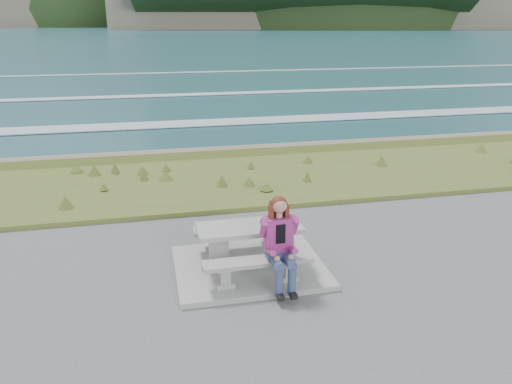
{
  "coord_description": "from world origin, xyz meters",
  "views": [
    {
      "loc": [
        -1.62,
        -7.75,
        4.23
      ],
      "look_at": [
        0.39,
        1.2,
        1.03
      ],
      "focal_mm": 35.0,
      "sensor_mm": 36.0,
      "label": 1
    }
  ],
  "objects_px": {
    "bench_landward": "(258,265)",
    "bench_seaward": "(242,231)",
    "seated_woman": "(281,256)",
    "picnic_table": "(249,235)"
  },
  "relations": [
    {
      "from": "bench_seaward",
      "to": "bench_landward",
      "type": "bearing_deg",
      "value": -90.0
    },
    {
      "from": "bench_landward",
      "to": "bench_seaward",
      "type": "relative_size",
      "value": 1.0
    },
    {
      "from": "bench_landward",
      "to": "bench_seaward",
      "type": "xyz_separation_m",
      "value": [
        0.0,
        1.4,
        0.0
      ]
    },
    {
      "from": "picnic_table",
      "to": "bench_seaward",
      "type": "height_order",
      "value": "picnic_table"
    },
    {
      "from": "bench_landward",
      "to": "bench_seaward",
      "type": "height_order",
      "value": "same"
    },
    {
      "from": "bench_seaward",
      "to": "picnic_table",
      "type": "bearing_deg",
      "value": -90.0
    },
    {
      "from": "bench_landward",
      "to": "bench_seaward",
      "type": "distance_m",
      "value": 1.4
    },
    {
      "from": "picnic_table",
      "to": "bench_seaward",
      "type": "bearing_deg",
      "value": 90.0
    },
    {
      "from": "seated_woman",
      "to": "picnic_table",
      "type": "bearing_deg",
      "value": 111.76
    },
    {
      "from": "bench_landward",
      "to": "bench_seaward",
      "type": "bearing_deg",
      "value": 90.0
    }
  ]
}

